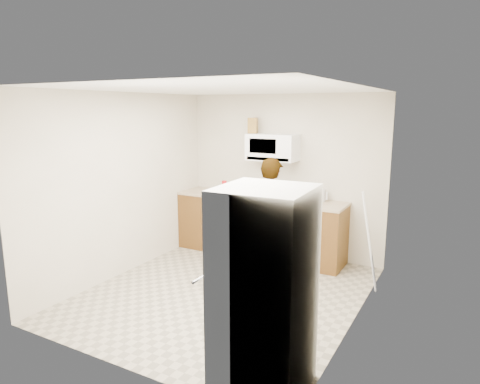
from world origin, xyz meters
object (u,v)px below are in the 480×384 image
Objects in this scene: microwave at (273,147)px; fridge at (264,292)px; kettle at (320,195)px; person at (271,216)px; gas_range at (268,226)px; saucepan at (264,191)px.

fridge is (1.32, -3.06, -0.85)m from microwave.
person is at bearing -130.78° from kettle.
fridge reaches higher than kettle.
saucepan is at bearing 136.92° from gas_range.
gas_range reaches higher than saucepan.
microwave reaches higher than person.
microwave reaches higher than saucepan.
microwave is 3.44m from fridge.
kettle is (0.76, 0.05, -0.68)m from microwave.
fridge is (1.32, -2.93, 0.36)m from gas_range.
gas_range is at bearing -174.90° from kettle.
kettle is at bearing 3.52° from microwave.
kettle is (0.76, 0.17, 0.54)m from gas_range.
gas_range is at bearing -50.36° from person.
fridge is at bearing -66.57° from microwave.
microwave is 0.45× the size of fridge.
kettle is 0.75× the size of saucepan.
gas_range is 0.66× the size of fridge.
kettle is at bearing -112.13° from person.
gas_range is 4.85× the size of saucepan.
person is 0.88m from kettle.
microwave is (0.00, 0.13, 1.21)m from gas_range.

